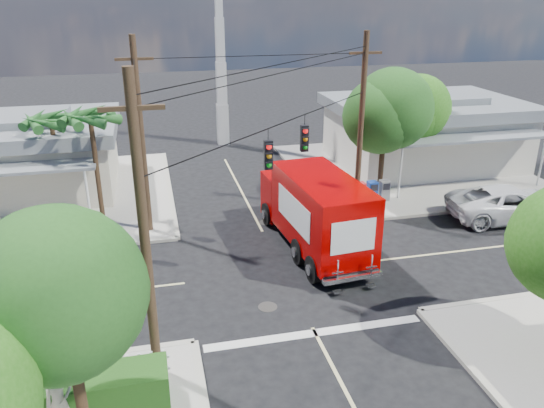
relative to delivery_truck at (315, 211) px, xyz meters
name	(u,v)px	position (x,y,z in m)	size (l,w,h in m)	color
ground	(283,272)	(-1.86, -1.80, -1.79)	(120.00, 120.00, 0.00)	black
sidewalk_ne	(406,170)	(9.02, 9.08, -1.72)	(14.12, 14.12, 0.14)	#ACA69B
sidewalk_nw	(43,198)	(-12.74, 9.08, -1.72)	(14.12, 14.12, 0.14)	#ACA69B
road_markings	(293,290)	(-1.86, -3.27, -1.78)	(32.00, 32.00, 0.01)	beige
building_ne	(425,130)	(10.64, 10.17, 0.53)	(11.80, 10.20, 4.50)	silver
building_nw	(20,154)	(-13.86, 10.66, 0.43)	(10.80, 10.20, 4.30)	beige
radio_tower	(221,67)	(-1.36, 18.20, 3.86)	(0.80, 0.80, 17.00)	silver
tree_sw_front	(64,298)	(-8.85, -9.34, 2.54)	(3.88, 3.78, 6.03)	#422D1C
tree_ne_front	(386,113)	(5.35, 4.96, 2.98)	(4.21, 4.14, 6.66)	#422D1C
tree_ne_back	(411,113)	(7.95, 7.16, 2.40)	(3.77, 3.66, 5.82)	#422D1C
palm_nw_front	(90,119)	(-9.36, 5.70, 3.26)	(3.01, 3.08, 5.59)	#422D1C
palm_nw_back	(51,122)	(-11.36, 7.20, 2.88)	(3.01, 3.08, 5.19)	#422D1C
utility_poles	(235,153)	(-3.44, -0.20, 2.89)	(12.00, 10.68, 9.00)	#473321
picket_fence	(61,378)	(-9.66, -7.40, -1.11)	(5.94, 0.06, 1.00)	silver
hedge_sw	(49,399)	(-9.86, -8.20, -1.10)	(6.20, 1.20, 1.10)	#1E4A15
vending_boxes	(372,191)	(4.64, 4.40, -1.10)	(1.90, 0.50, 1.10)	red
delivery_truck	(315,211)	(0.00, 0.00, 0.00)	(3.24, 8.31, 3.52)	black
parked_car	(510,204)	(10.47, 0.81, -0.94)	(2.81, 6.09, 1.69)	silver
pedestrian	(59,401)	(-9.47, -8.81, -0.70)	(0.69, 0.45, 1.89)	beige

